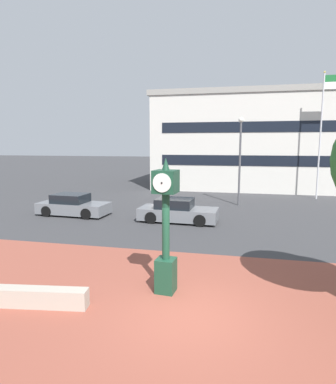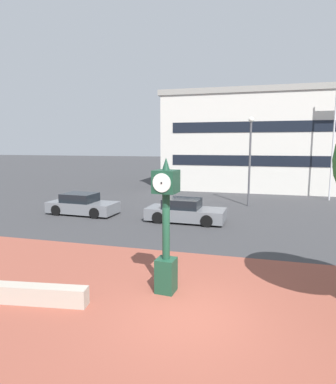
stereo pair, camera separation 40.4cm
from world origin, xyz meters
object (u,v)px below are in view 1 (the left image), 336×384
at_px(car_street_near, 73,206).
at_px(flagpole_primary, 323,125).
at_px(civic_building, 277,141).
at_px(street_lamp_post, 240,152).
at_px(car_street_far, 177,211).
at_px(street_clock, 166,228).

relative_size(car_street_near, flagpole_primary, 0.45).
relative_size(car_street_near, civic_building, 0.18).
distance_m(car_street_near, civic_building, 21.83).
xyz_separation_m(civic_building, street_lamp_post, (-3.57, -11.46, -0.78)).
height_order(car_street_far, flagpole_primary, flagpole_primary).
distance_m(street_clock, civic_building, 26.46).
distance_m(street_clock, car_street_near, 11.88).
distance_m(car_street_near, street_lamp_post, 11.58).
height_order(street_clock, civic_building, civic_building).
relative_size(civic_building, street_lamp_post, 3.91).
bearing_deg(flagpole_primary, street_clock, -113.95).
bearing_deg(street_clock, civic_building, 83.21).
bearing_deg(flagpole_primary, car_street_near, -149.56).
bearing_deg(street_lamp_post, street_clock, -97.98).
distance_m(car_street_far, civic_building, 18.86).
bearing_deg(car_street_far, flagpole_primary, 138.08).
height_order(street_clock, street_lamp_post, street_lamp_post).
height_order(street_clock, car_street_far, street_clock).
xyz_separation_m(car_street_near, civic_building, (13.33, 16.83, 3.95)).
bearing_deg(street_clock, street_lamp_post, 87.44).
xyz_separation_m(street_clock, car_street_near, (-7.76, 8.91, -1.32)).
relative_size(street_clock, civic_building, 0.16).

